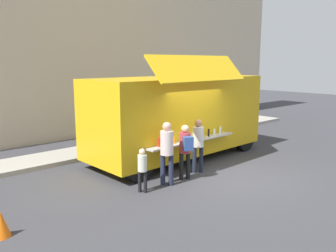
{
  "coord_description": "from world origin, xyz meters",
  "views": [
    {
      "loc": [
        -7.98,
        -6.31,
        3.37
      ],
      "look_at": [
        -0.42,
        2.08,
        1.3
      ],
      "focal_mm": 37.18,
      "sensor_mm": 36.0,
      "label": 1
    }
  ],
  "objects_px": {
    "trash_bin": "(209,123)",
    "customer_rear_waiting": "(167,148)",
    "food_truck_main": "(178,114)",
    "customer_front_ordering": "(198,141)",
    "child_near_queue": "(142,166)",
    "traffic_cone_orange": "(1,224)",
    "customer_mid_with_backpack": "(185,147)"
  },
  "relations": [
    {
      "from": "trash_bin",
      "to": "customer_rear_waiting",
      "type": "distance_m",
      "value": 7.81
    },
    {
      "from": "food_truck_main",
      "to": "trash_bin",
      "type": "xyz_separation_m",
      "value": [
        4.36,
        2.32,
        -1.14
      ]
    },
    {
      "from": "food_truck_main",
      "to": "trash_bin",
      "type": "relative_size",
      "value": 7.71
    },
    {
      "from": "customer_front_ordering",
      "to": "child_near_queue",
      "type": "xyz_separation_m",
      "value": [
        -2.32,
        -0.2,
        -0.29
      ]
    },
    {
      "from": "traffic_cone_orange",
      "to": "child_near_queue",
      "type": "height_order",
      "value": "child_near_queue"
    },
    {
      "from": "customer_rear_waiting",
      "to": "child_near_queue",
      "type": "distance_m",
      "value": 0.92
    },
    {
      "from": "traffic_cone_orange",
      "to": "customer_rear_waiting",
      "type": "height_order",
      "value": "customer_rear_waiting"
    },
    {
      "from": "customer_front_ordering",
      "to": "food_truck_main",
      "type": "bearing_deg",
      "value": 5.12
    },
    {
      "from": "food_truck_main",
      "to": "trash_bin",
      "type": "distance_m",
      "value": 5.07
    },
    {
      "from": "food_truck_main",
      "to": "child_near_queue",
      "type": "xyz_separation_m",
      "value": [
        -3.04,
        -1.86,
        -0.87
      ]
    },
    {
      "from": "traffic_cone_orange",
      "to": "customer_mid_with_backpack",
      "type": "distance_m",
      "value": 5.12
    },
    {
      "from": "customer_front_ordering",
      "to": "traffic_cone_orange",
      "type": "bearing_deg",
      "value": 120.71
    },
    {
      "from": "customer_mid_with_backpack",
      "to": "customer_rear_waiting",
      "type": "bearing_deg",
      "value": 113.16
    },
    {
      "from": "customer_mid_with_backpack",
      "to": "customer_rear_waiting",
      "type": "xyz_separation_m",
      "value": [
        -0.7,
        0.01,
        0.08
      ]
    },
    {
      "from": "customer_front_ordering",
      "to": "child_near_queue",
      "type": "relative_size",
      "value": 1.41
    },
    {
      "from": "customer_mid_with_backpack",
      "to": "trash_bin",
      "type": "bearing_deg",
      "value": -30.17
    },
    {
      "from": "customer_mid_with_backpack",
      "to": "child_near_queue",
      "type": "bearing_deg",
      "value": 113.31
    },
    {
      "from": "food_truck_main",
      "to": "customer_front_ordering",
      "type": "relative_size",
      "value": 3.98
    },
    {
      "from": "customer_mid_with_backpack",
      "to": "food_truck_main",
      "type": "bearing_deg",
      "value": -14.18
    },
    {
      "from": "trash_bin",
      "to": "child_near_queue",
      "type": "distance_m",
      "value": 8.51
    },
    {
      "from": "trash_bin",
      "to": "customer_mid_with_backpack",
      "type": "xyz_separation_m",
      "value": [
        -5.85,
        -4.2,
        0.56
      ]
    },
    {
      "from": "traffic_cone_orange",
      "to": "customer_front_ordering",
      "type": "distance_m",
      "value": 5.89
    },
    {
      "from": "trash_bin",
      "to": "child_near_queue",
      "type": "relative_size",
      "value": 0.73
    },
    {
      "from": "food_truck_main",
      "to": "traffic_cone_orange",
      "type": "height_order",
      "value": "food_truck_main"
    },
    {
      "from": "customer_front_ordering",
      "to": "child_near_queue",
      "type": "bearing_deg",
      "value": 123.39
    },
    {
      "from": "traffic_cone_orange",
      "to": "trash_bin",
      "type": "distance_m",
      "value": 11.71
    },
    {
      "from": "traffic_cone_orange",
      "to": "child_near_queue",
      "type": "bearing_deg",
      "value": 0.41
    },
    {
      "from": "food_truck_main",
      "to": "customer_mid_with_backpack",
      "type": "xyz_separation_m",
      "value": [
        -1.49,
        -1.88,
        -0.58
      ]
    },
    {
      "from": "traffic_cone_orange",
      "to": "customer_front_ordering",
      "type": "bearing_deg",
      "value": 2.18
    },
    {
      "from": "food_truck_main",
      "to": "trash_bin",
      "type": "height_order",
      "value": "food_truck_main"
    },
    {
      "from": "customer_rear_waiting",
      "to": "trash_bin",
      "type": "bearing_deg",
      "value": -2.72
    },
    {
      "from": "trash_bin",
      "to": "customer_front_ordering",
      "type": "height_order",
      "value": "customer_front_ordering"
    }
  ]
}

